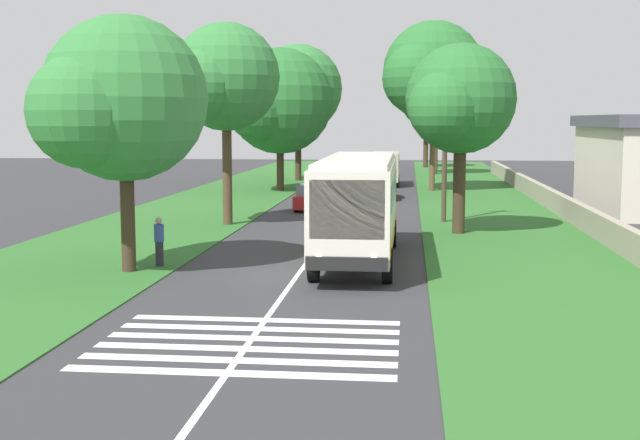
{
  "coord_description": "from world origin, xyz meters",
  "views": [
    {
      "loc": [
        -26.52,
        -3.57,
        5.04
      ],
      "look_at": [
        2.1,
        -0.54,
        1.6
      ],
      "focal_mm": 47.09,
      "sensor_mm": 36.0,
      "label": 1
    }
  ],
  "objects_px": {
    "roadside_tree_left_1": "(122,104)",
    "roadside_tree_right_3": "(435,98)",
    "trailing_car_0": "(313,198)",
    "roadside_tree_left_2": "(223,80)",
    "roadside_tree_left_3": "(278,104)",
    "trailing_minibus_0": "(385,165)",
    "coach_bus": "(358,202)",
    "trailing_car_1": "(382,188)",
    "roadside_tree_right_0": "(430,75)",
    "roadside_tree_left_0": "(296,91)",
    "roadside_tree_right_2": "(425,105)",
    "pedestrian": "(159,241)",
    "roadside_tree_right_1": "(458,102)",
    "utility_pole": "(445,141)"
  },
  "relations": [
    {
      "from": "roadside_tree_left_3",
      "to": "roadside_tree_right_3",
      "type": "xyz_separation_m",
      "value": [
        19.9,
        -11.53,
        0.9
      ]
    },
    {
      "from": "roadside_tree_left_2",
      "to": "roadside_tree_right_2",
      "type": "height_order",
      "value": "roadside_tree_left_2"
    },
    {
      "from": "trailing_car_1",
      "to": "roadside_tree_right_2",
      "type": "height_order",
      "value": "roadside_tree_right_2"
    },
    {
      "from": "trailing_car_1",
      "to": "roadside_tree_right_2",
      "type": "distance_m",
      "value": 36.18
    },
    {
      "from": "roadside_tree_left_3",
      "to": "roadside_tree_right_1",
      "type": "height_order",
      "value": "roadside_tree_left_3"
    },
    {
      "from": "trailing_minibus_0",
      "to": "roadside_tree_right_3",
      "type": "relative_size",
      "value": 0.6
    },
    {
      "from": "roadside_tree_left_1",
      "to": "roadside_tree_right_2",
      "type": "xyz_separation_m",
      "value": [
        62.67,
        -10.99,
        1.03
      ]
    },
    {
      "from": "trailing_car_1",
      "to": "roadside_tree_right_1",
      "type": "relative_size",
      "value": 0.52
    },
    {
      "from": "roadside_tree_right_2",
      "to": "pedestrian",
      "type": "height_order",
      "value": "roadside_tree_right_2"
    },
    {
      "from": "coach_bus",
      "to": "utility_pole",
      "type": "distance_m",
      "value": 12.54
    },
    {
      "from": "trailing_car_0",
      "to": "roadside_tree_left_2",
      "type": "bearing_deg",
      "value": 155.27
    },
    {
      "from": "roadside_tree_left_1",
      "to": "roadside_tree_left_0",
      "type": "bearing_deg",
      "value": -0.11
    },
    {
      "from": "coach_bus",
      "to": "trailing_car_1",
      "type": "bearing_deg",
      "value": -0.19
    },
    {
      "from": "trailing_car_0",
      "to": "utility_pole",
      "type": "height_order",
      "value": "utility_pole"
    },
    {
      "from": "roadside_tree_left_1",
      "to": "roadside_tree_left_3",
      "type": "height_order",
      "value": "roadside_tree_left_3"
    },
    {
      "from": "coach_bus",
      "to": "roadside_tree_right_0",
      "type": "xyz_separation_m",
      "value": [
        30.31,
        -3.21,
        6.03
      ]
    },
    {
      "from": "roadside_tree_left_3",
      "to": "roadside_tree_right_2",
      "type": "relative_size",
      "value": 1.1
    },
    {
      "from": "roadside_tree_right_0",
      "to": "utility_pole",
      "type": "relative_size",
      "value": 1.55
    },
    {
      "from": "coach_bus",
      "to": "roadside_tree_left_0",
      "type": "distance_m",
      "value": 40.42
    },
    {
      "from": "roadside_tree_left_0",
      "to": "roadside_tree_left_2",
      "type": "bearing_deg",
      "value": -179.03
    },
    {
      "from": "trailing_car_1",
      "to": "pedestrian",
      "type": "distance_m",
      "value": 27.11
    },
    {
      "from": "roadside_tree_left_1",
      "to": "roadside_tree_right_0",
      "type": "height_order",
      "value": "roadside_tree_right_0"
    },
    {
      "from": "roadside_tree_left_0",
      "to": "roadside_tree_right_0",
      "type": "bearing_deg",
      "value": -130.2
    },
    {
      "from": "trailing_car_1",
      "to": "roadside_tree_right_1",
      "type": "bearing_deg",
      "value": -167.1
    },
    {
      "from": "roadside_tree_right_1",
      "to": "pedestrian",
      "type": "distance_m",
      "value": 15.16
    },
    {
      "from": "roadside_tree_left_3",
      "to": "roadside_tree_right_3",
      "type": "distance_m",
      "value": 23.01
    },
    {
      "from": "roadside_tree_left_3",
      "to": "roadside_tree_right_0",
      "type": "xyz_separation_m",
      "value": [
        1.07,
        -10.64,
        2.03
      ]
    },
    {
      "from": "trailing_car_1",
      "to": "utility_pole",
      "type": "height_order",
      "value": "utility_pole"
    },
    {
      "from": "coach_bus",
      "to": "roadside_tree_right_0",
      "type": "bearing_deg",
      "value": -6.04
    },
    {
      "from": "coach_bus",
      "to": "trailing_minibus_0",
      "type": "relative_size",
      "value": 1.86
    },
    {
      "from": "roadside_tree_left_0",
      "to": "pedestrian",
      "type": "distance_m",
      "value": 41.79
    },
    {
      "from": "roadside_tree_right_3",
      "to": "trailing_minibus_0",
      "type": "bearing_deg",
      "value": 163.34
    },
    {
      "from": "trailing_car_0",
      "to": "roadside_tree_right_3",
      "type": "bearing_deg",
      "value": -13.57
    },
    {
      "from": "roadside_tree_right_2",
      "to": "pedestrian",
      "type": "distance_m",
      "value": 62.86
    },
    {
      "from": "roadside_tree_left_3",
      "to": "roadside_tree_left_0",
      "type": "bearing_deg",
      "value": 0.47
    },
    {
      "from": "roadside_tree_left_1",
      "to": "roadside_tree_right_3",
      "type": "bearing_deg",
      "value": -12.69
    },
    {
      "from": "trailing_car_1",
      "to": "roadside_tree_left_2",
      "type": "relative_size",
      "value": 0.45
    },
    {
      "from": "trailing_car_1",
      "to": "roadside_tree_left_3",
      "type": "distance_m",
      "value": 10.52
    },
    {
      "from": "coach_bus",
      "to": "utility_pole",
      "type": "xyz_separation_m",
      "value": [
        11.89,
        -3.52,
        1.87
      ]
    },
    {
      "from": "coach_bus",
      "to": "roadside_tree_left_2",
      "type": "relative_size",
      "value": 1.16
    },
    {
      "from": "roadside_tree_left_1",
      "to": "pedestrian",
      "type": "height_order",
      "value": "roadside_tree_left_1"
    },
    {
      "from": "trailing_car_1",
      "to": "trailing_minibus_0",
      "type": "xyz_separation_m",
      "value": [
        11.02,
        0.11,
        0.88
      ]
    },
    {
      "from": "pedestrian",
      "to": "roadside_tree_right_3",
      "type": "bearing_deg",
      "value": -11.97
    },
    {
      "from": "trailing_car_0",
      "to": "trailing_minibus_0",
      "type": "bearing_deg",
      "value": -11.15
    },
    {
      "from": "roadside_tree_left_3",
      "to": "roadside_tree_right_0",
      "type": "bearing_deg",
      "value": -84.27
    },
    {
      "from": "trailing_minibus_0",
      "to": "pedestrian",
      "type": "height_order",
      "value": "trailing_minibus_0"
    },
    {
      "from": "trailing_car_0",
      "to": "pedestrian",
      "type": "xyz_separation_m",
      "value": [
        -19.18,
        3.13,
        0.24
      ]
    },
    {
      "from": "roadside_tree_left_1",
      "to": "roadside_tree_left_2",
      "type": "height_order",
      "value": "roadside_tree_left_2"
    },
    {
      "from": "trailing_car_1",
      "to": "trailing_car_0",
      "type": "bearing_deg",
      "value": 152.49
    },
    {
      "from": "roadside_tree_left_3",
      "to": "trailing_minibus_0",
      "type": "bearing_deg",
      "value": -50.47
    }
  ]
}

